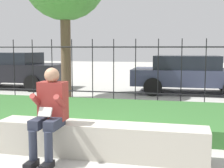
# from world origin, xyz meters

# --- Properties ---
(ground_plane) EXTENTS (60.00, 60.00, 0.00)m
(ground_plane) POSITION_xyz_m (0.00, 0.00, 0.00)
(ground_plane) COLOR #B2AFA8
(stone_bench) EXTENTS (3.03, 0.46, 0.48)m
(stone_bench) POSITION_xyz_m (0.40, 0.00, 0.22)
(stone_bench) COLOR #B7B2A3
(stone_bench) RESTS_ON ground_plane
(person_seated_reader) EXTENTS (0.42, 0.73, 1.28)m
(person_seated_reader) POSITION_xyz_m (-0.24, -0.26, 0.71)
(person_seated_reader) COLOR black
(person_seated_reader) RESTS_ON ground_plane
(grass_berm) EXTENTS (10.30, 2.71, 0.27)m
(grass_berm) POSITION_xyz_m (0.00, 2.05, 0.14)
(grass_berm) COLOR #33662D
(grass_berm) RESTS_ON ground_plane
(iron_fence) EXTENTS (8.30, 0.03, 1.79)m
(iron_fence) POSITION_xyz_m (0.00, 3.96, 0.94)
(iron_fence) COLOR black
(iron_fence) RESTS_ON ground_plane
(car_parked_center) EXTENTS (3.98, 2.06, 1.29)m
(car_parked_center) POSITION_xyz_m (1.74, 6.78, 0.69)
(car_parked_center) COLOR #383D56
(car_parked_center) RESTS_ON ground_plane
(car_parked_left) EXTENTS (4.17, 1.98, 1.37)m
(car_parked_left) POSITION_xyz_m (-5.02, 6.73, 0.73)
(car_parked_left) COLOR black
(car_parked_left) RESTS_ON ground_plane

